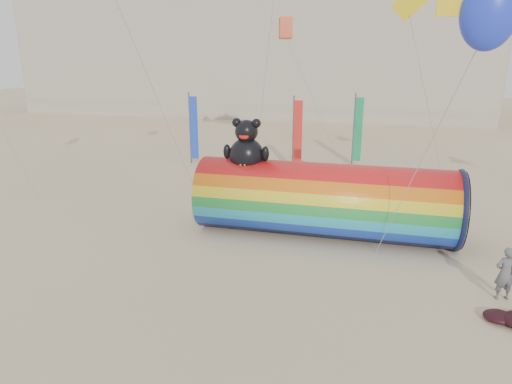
# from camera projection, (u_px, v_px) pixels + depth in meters

# --- Properties ---
(ground) EXTENTS (160.00, 160.00, 0.00)m
(ground) POSITION_uv_depth(u_px,v_px,m) (234.00, 260.00, 17.90)
(ground) COLOR #CCB58C
(ground) RESTS_ON ground
(hotel_building) EXTENTS (60.40, 15.40, 20.60)m
(hotel_building) POSITION_uv_depth(u_px,v_px,m) (249.00, 34.00, 60.39)
(hotel_building) COLOR #B7AD99
(hotel_building) RESTS_ON ground
(windsock_assembly) EXTENTS (11.20, 3.41, 5.16)m
(windsock_assembly) POSITION_uv_depth(u_px,v_px,m) (324.00, 198.00, 19.97)
(windsock_assembly) COLOR red
(windsock_assembly) RESTS_ON ground
(kite_handler) EXTENTS (0.76, 0.61, 1.83)m
(kite_handler) POSITION_uv_depth(u_px,v_px,m) (505.00, 273.00, 14.82)
(kite_handler) COLOR #585C60
(kite_handler) RESTS_ON ground
(festival_banners) EXTENTS (12.20, 3.29, 5.20)m
(festival_banners) POSITION_uv_depth(u_px,v_px,m) (281.00, 131.00, 31.83)
(festival_banners) COLOR #59595E
(festival_banners) RESTS_ON ground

